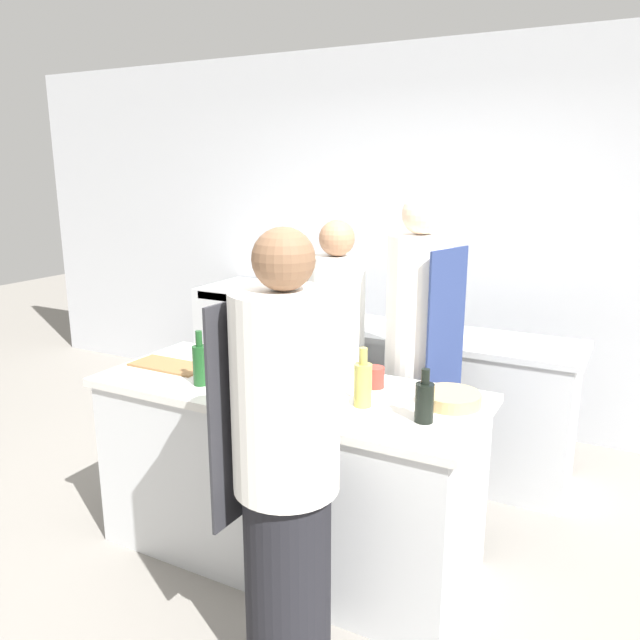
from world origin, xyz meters
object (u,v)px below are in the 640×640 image
(bowl_mixing_large, at_px, (451,398))
(bottle_wine, at_px, (363,383))
(bottle_olive_oil, at_px, (252,364))
(bottle_sauce, at_px, (200,364))
(chef_at_stove, at_px, (417,362))
(oven_range, at_px, (260,344))
(chef_at_pass_far, at_px, (336,361))
(chef_at_prep_near, at_px, (286,470))
(bottle_vinegar, at_px, (224,366))
(cup, at_px, (375,377))
(bowl_prep_small, at_px, (328,406))
(bowl_ceramic_blue, at_px, (284,377))
(bottle_cooking_oil, at_px, (424,401))

(bowl_mixing_large, bearing_deg, bottle_wine, -149.77)
(bottle_olive_oil, height_order, bottle_sauce, bottle_sauce)
(bowl_mixing_large, bearing_deg, chef_at_stove, 123.07)
(oven_range, height_order, chef_at_pass_far, chef_at_pass_far)
(chef_at_prep_near, height_order, bottle_sauce, chef_at_prep_near)
(bottle_olive_oil, distance_m, bottle_wine, 0.63)
(chef_at_prep_near, height_order, bottle_vinegar, chef_at_prep_near)
(bottle_wine, bearing_deg, oven_range, 133.78)
(oven_range, bearing_deg, bottle_sauce, -64.09)
(bottle_vinegar, bearing_deg, bowl_mixing_large, 11.83)
(chef_at_pass_far, bearing_deg, oven_range, 65.73)
(oven_range, distance_m, bottle_sauce, 2.21)
(cup, bearing_deg, bowl_prep_small, -95.99)
(cup, bearing_deg, oven_range, 137.13)
(chef_at_prep_near, xyz_separation_m, bottle_sauce, (-0.77, 0.50, 0.14))
(bowl_ceramic_blue, bearing_deg, bowl_prep_small, -33.68)
(bottle_sauce, bearing_deg, bottle_cooking_oil, 3.78)
(bottle_vinegar, height_order, bottle_wine, bottle_wine)
(chef_at_prep_near, relative_size, cup, 17.34)
(bottle_wine, relative_size, bowl_mixing_large, 0.99)
(chef_at_pass_far, xyz_separation_m, bottle_vinegar, (-0.23, -0.76, 0.16))
(chef_at_prep_near, bearing_deg, bottle_vinegar, 52.74)
(bowl_mixing_large, bearing_deg, oven_range, 142.07)
(bottle_cooking_oil, height_order, bowl_prep_small, bottle_cooking_oil)
(bottle_wine, relative_size, bowl_ceramic_blue, 1.12)
(chef_at_prep_near, bearing_deg, bottle_sauce, 60.04)
(bottle_sauce, bearing_deg, chef_at_stove, 45.66)
(bottle_cooking_oil, bearing_deg, chef_at_stove, 111.19)
(chef_at_prep_near, xyz_separation_m, chef_at_pass_far, (-0.47, 1.34, -0.04))
(oven_range, relative_size, bowl_prep_small, 5.49)
(chef_at_stove, height_order, bowl_mixing_large, chef_at_stove)
(oven_range, bearing_deg, bowl_prep_small, -50.14)
(bottle_vinegar, bearing_deg, chef_at_pass_far, 73.16)
(bottle_sauce, distance_m, bowl_ceramic_blue, 0.40)
(chef_at_pass_far, relative_size, bowl_mixing_large, 6.13)
(oven_range, height_order, bowl_ceramic_blue, bowl_ceramic_blue)
(chef_at_pass_far, bearing_deg, bottle_sauce, 176.92)
(cup, bearing_deg, bottle_wine, -78.98)
(chef_at_pass_far, distance_m, bowl_ceramic_blue, 0.66)
(bowl_ceramic_blue, bearing_deg, bottle_cooking_oil, -9.49)
(bottle_sauce, height_order, cup, bottle_sauce)
(bottle_olive_oil, distance_m, bottle_vinegar, 0.13)
(bottle_olive_oil, distance_m, bowl_mixing_large, 0.97)
(oven_range, xyz_separation_m, cup, (1.69, -1.57, 0.47))
(bowl_ceramic_blue, bearing_deg, chef_at_prep_near, -58.39)
(oven_range, height_order, bottle_cooking_oil, bottle_cooking_oil)
(bowl_mixing_large, bearing_deg, bottle_vinegar, -168.17)
(bottle_cooking_oil, bearing_deg, bowl_ceramic_blue, 170.51)
(chef_at_prep_near, relative_size, bowl_ceramic_blue, 7.29)
(bottle_sauce, relative_size, bowl_ceramic_blue, 1.13)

